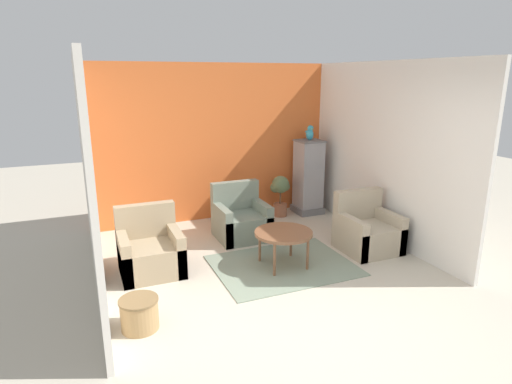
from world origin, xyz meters
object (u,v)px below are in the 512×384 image
Objects in this scene: armchair_right at (367,232)px; birdcage at (308,178)px; coffee_table at (283,235)px; potted_plant at (280,191)px; wicker_basket at (139,313)px; parrot at (310,133)px; armchair_left at (150,252)px; armchair_middle at (241,220)px.

armchair_right is 0.63× the size of birdcage.
coffee_table is at bearing -126.94° from birdcage.
wicker_basket is at bearing -136.65° from potted_plant.
armchair_right reaches higher than wicker_basket.
birdcage is 4.95× the size of parrot.
armchair_right is at bearing -92.45° from parrot.
potted_plant is at bearing 29.31° from armchair_left.
parrot is at bearing 24.33° from armchair_middle.
birdcage reaches higher than potted_plant.
armchair_right is 3.10× the size of parrot.
armchair_middle is 1.14× the size of potted_plant.
armchair_left is 3.59m from parrot.
armchair_right is (1.36, 0.04, -0.17)m from coffee_table.
armchair_right is 2.16× the size of wicker_basket.
birdcage reaches higher than coffee_table.
potted_plant is (1.02, 0.72, 0.18)m from armchair_middle.
potted_plant is at bearing 179.65° from parrot.
coffee_table is 2.41m from birdcage.
armchair_left is 3.10× the size of parrot.
parrot is at bearing 53.09° from coffee_table.
birdcage is (3.08, 1.41, 0.38)m from armchair_left.
armchair_middle is at bearing 47.20° from wicker_basket.
potted_plant is at bearing 43.35° from wicker_basket.
coffee_table is 1.22m from armchair_middle.
birdcage is (1.44, 1.92, 0.21)m from coffee_table.
potted_plant is 3.92m from wicker_basket.
potted_plant is (-0.48, 1.88, 0.18)m from armchair_right.
parrot is at bearing -0.35° from potted_plant.
wicker_basket is at bearing -141.79° from birdcage.
armchair_left is 2.16× the size of wicker_basket.
coffee_table is 0.57× the size of birdcage.
potted_plant is 1.89× the size of wicker_basket.
parrot is 0.37× the size of potted_plant.
wicker_basket is at bearing -132.80° from armchair_middle.
parrot reaches higher than armchair_left.
parrot is (1.58, 0.72, 1.19)m from armchair_middle.
coffee_table is 2.81× the size of parrot.
parrot reaches higher than armchair_middle.
birdcage reaches higher than armchair_middle.
wicker_basket is (-1.96, -0.76, -0.27)m from coffee_table.
potted_plant reaches higher than coffee_table.
armchair_right and armchair_middle have the same top height.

